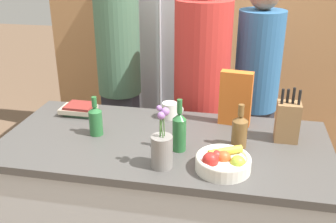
{
  "coord_description": "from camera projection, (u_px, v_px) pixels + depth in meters",
  "views": [
    {
      "loc": [
        0.37,
        -1.75,
        1.83
      ],
      "look_at": [
        0.0,
        0.1,
        1.02
      ],
      "focal_mm": 42.0,
      "sensor_mm": 36.0,
      "label": 1
    }
  ],
  "objects": [
    {
      "name": "person_at_sink",
      "position": [
        119.0,
        71.0,
        2.76
      ],
      "size": [
        0.3,
        0.3,
        1.75
      ],
      "rotation": [
        0.0,
        0.0,
        -0.07
      ],
      "color": "#383842",
      "rests_on": "ground_plane"
    },
    {
      "name": "knife_block",
      "position": [
        287.0,
        121.0,
        1.98
      ],
      "size": [
        0.12,
        0.1,
        0.29
      ],
      "color": "olive",
      "rests_on": "kitchen_island"
    },
    {
      "name": "refrigerator",
      "position": [
        175.0,
        51.0,
        3.26
      ],
      "size": [
        0.83,
        0.62,
        2.01
      ],
      "color": "#B7B7BC",
      "rests_on": "ground_plane"
    },
    {
      "name": "flower_vase",
      "position": [
        162.0,
        149.0,
        1.74
      ],
      "size": [
        0.1,
        0.1,
        0.3
      ],
      "color": "gray",
      "rests_on": "kitchen_island"
    },
    {
      "name": "cereal_box",
      "position": [
        236.0,
        98.0,
        2.14
      ],
      "size": [
        0.18,
        0.08,
        0.3
      ],
      "color": "orange",
      "rests_on": "kitchen_island"
    },
    {
      "name": "person_in_red_tee",
      "position": [
        256.0,
        88.0,
        2.66
      ],
      "size": [
        0.3,
        0.3,
        1.64
      ],
      "rotation": [
        0.0,
        0.0,
        0.47
      ],
      "color": "#383842",
      "rests_on": "ground_plane"
    },
    {
      "name": "kitchen_island",
      "position": [
        165.0,
        212.0,
        2.19
      ],
      "size": [
        1.68,
        0.79,
        0.9
      ],
      "color": "silver",
      "rests_on": "ground_plane"
    },
    {
      "name": "coffee_mug",
      "position": [
        170.0,
        110.0,
        2.26
      ],
      "size": [
        0.12,
        0.09,
        0.09
      ],
      "color": "silver",
      "rests_on": "kitchen_island"
    },
    {
      "name": "back_wall_wood",
      "position": [
        205.0,
        9.0,
        3.43
      ],
      "size": [
        2.88,
        0.12,
        2.6
      ],
      "color": "#AD7A4C",
      "rests_on": "ground_plane"
    },
    {
      "name": "book_stack",
      "position": [
        79.0,
        109.0,
        2.31
      ],
      "size": [
        0.2,
        0.14,
        0.06
      ],
      "color": "#3D6047",
      "rests_on": "kitchen_island"
    },
    {
      "name": "bottle_wine",
      "position": [
        96.0,
        120.0,
        2.05
      ],
      "size": [
        0.07,
        0.07,
        0.21
      ],
      "color": "#286633",
      "rests_on": "kitchen_island"
    },
    {
      "name": "bottle_oil",
      "position": [
        179.0,
        131.0,
        1.88
      ],
      "size": [
        0.07,
        0.07,
        0.26
      ],
      "color": "#286633",
      "rests_on": "kitchen_island"
    },
    {
      "name": "fruit_bowl",
      "position": [
        223.0,
        161.0,
        1.74
      ],
      "size": [
        0.25,
        0.25,
        0.11
      ],
      "color": "silver",
      "rests_on": "kitchen_island"
    },
    {
      "name": "bottle_vinegar",
      "position": [
        240.0,
        130.0,
        1.92
      ],
      "size": [
        0.08,
        0.08,
        0.22
      ],
      "color": "brown",
      "rests_on": "kitchen_island"
    },
    {
      "name": "person_in_blue",
      "position": [
        201.0,
        87.0,
        2.56
      ],
      "size": [
        0.36,
        0.36,
        1.72
      ],
      "rotation": [
        0.0,
        0.0,
        0.19
      ],
      "color": "#383842",
      "rests_on": "ground_plane"
    }
  ]
}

